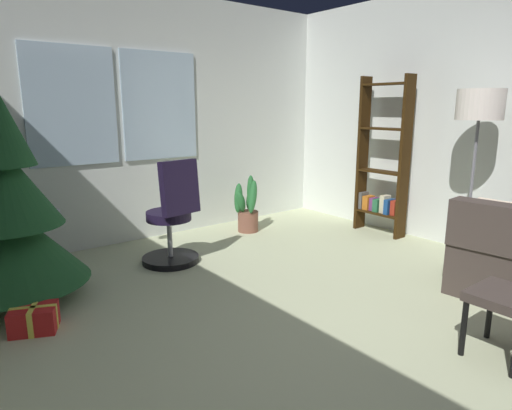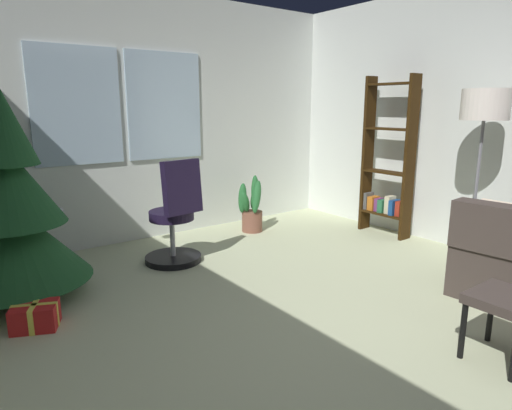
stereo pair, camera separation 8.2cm
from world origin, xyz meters
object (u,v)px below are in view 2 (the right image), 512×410
object	(u,v)px
floor_lamp	(484,114)
gift_box_red	(35,316)
holiday_tree	(12,212)
office_chair	(175,223)
potted_plant	(252,209)
footstool	(505,305)
bookshelf	(387,168)

from	to	relation	value
floor_lamp	gift_box_red	bearing A→B (deg)	162.34
holiday_tree	gift_box_red	xyz separation A→B (m)	(-0.01, -0.61, -0.63)
office_chair	potted_plant	bearing A→B (deg)	20.33
footstool	gift_box_red	distance (m)	3.10
gift_box_red	floor_lamp	world-z (taller)	floor_lamp
bookshelf	potted_plant	xyz separation A→B (m)	(-1.24, 1.04, -0.53)
gift_box_red	potted_plant	xyz separation A→B (m)	(2.68, 1.09, 0.20)
footstool	holiday_tree	bearing A→B (deg)	128.65
office_chair	floor_lamp	xyz separation A→B (m)	(2.26, -1.78, 1.05)
potted_plant	office_chair	bearing A→B (deg)	-159.67
gift_box_red	floor_lamp	size ratio (longest dim) A/B	0.22
bookshelf	floor_lamp	bearing A→B (deg)	-101.67
floor_lamp	potted_plant	bearing A→B (deg)	113.63
office_chair	floor_lamp	bearing A→B (deg)	-38.25
gift_box_red	office_chair	xyz separation A→B (m)	(1.41, 0.61, 0.32)
footstool	bookshelf	world-z (taller)	bookshelf
holiday_tree	gift_box_red	bearing A→B (deg)	-90.97
holiday_tree	potted_plant	size ratio (longest dim) A/B	3.06
gift_box_red	potted_plant	distance (m)	2.90
floor_lamp	office_chair	bearing A→B (deg)	141.75
office_chair	potted_plant	size ratio (longest dim) A/B	1.50
bookshelf	potted_plant	distance (m)	1.70
floor_lamp	potted_plant	distance (m)	2.73
bookshelf	footstool	bearing A→B (deg)	-127.87
holiday_tree	potted_plant	world-z (taller)	holiday_tree
gift_box_red	office_chair	bearing A→B (deg)	23.56
potted_plant	gift_box_red	bearing A→B (deg)	-157.96
gift_box_red	bookshelf	xyz separation A→B (m)	(3.92, 0.05, 0.72)
floor_lamp	holiday_tree	bearing A→B (deg)	154.09
holiday_tree	bookshelf	world-z (taller)	holiday_tree
bookshelf	floor_lamp	distance (m)	1.40
gift_box_red	floor_lamp	distance (m)	4.09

